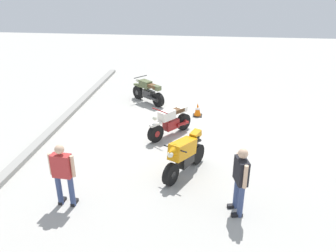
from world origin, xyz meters
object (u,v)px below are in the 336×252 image
person_in_red_shirt (63,172)px  traffic_cone (198,110)px  motorcycle_olive_vintage (148,92)px  motorcycle_cream_vintage (170,122)px  person_in_black_shirt (240,177)px  motorcycle_orange_sportbike (184,154)px

person_in_red_shirt → traffic_cone: 6.69m
motorcycle_olive_vintage → traffic_cone: motorcycle_olive_vintage is taller
motorcycle_cream_vintage → person_in_red_shirt: (-4.12, 2.04, 0.43)m
person_in_black_shirt → traffic_cone: bearing=-92.2°
motorcycle_cream_vintage → motorcycle_olive_vintage: (3.13, 1.31, 0.00)m
motorcycle_olive_vintage → motorcycle_orange_sportbike: 5.83m
person_in_black_shirt → person_in_red_shirt: person_in_black_shirt is taller
motorcycle_orange_sportbike → person_in_black_shirt: 2.09m
person_in_black_shirt → person_in_red_shirt: size_ratio=1.03×
motorcycle_cream_vintage → motorcycle_orange_sportbike: (-2.36, -0.64, 0.11)m
motorcycle_cream_vintage → traffic_cone: 2.08m
motorcycle_olive_vintage → person_in_red_shirt: (-7.24, 0.72, 0.43)m
motorcycle_cream_vintage → person_in_red_shirt: person_in_red_shirt is taller
motorcycle_olive_vintage → motorcycle_orange_sportbike: (-5.49, -1.96, 0.11)m
person_in_black_shirt → person_in_red_shirt: 4.05m
motorcycle_orange_sportbike → person_in_red_shirt: size_ratio=1.13×
motorcycle_cream_vintage → traffic_cone: bearing=-166.6°
motorcycle_cream_vintage → person_in_red_shirt: bearing=11.8°
person_in_red_shirt → person_in_black_shirt: bearing=-82.5°
motorcycle_olive_vintage → person_in_black_shirt: size_ratio=0.95×
motorcycle_cream_vintage → motorcycle_olive_vintage: 3.39m
motorcycle_orange_sportbike → person_in_black_shirt: person_in_black_shirt is taller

